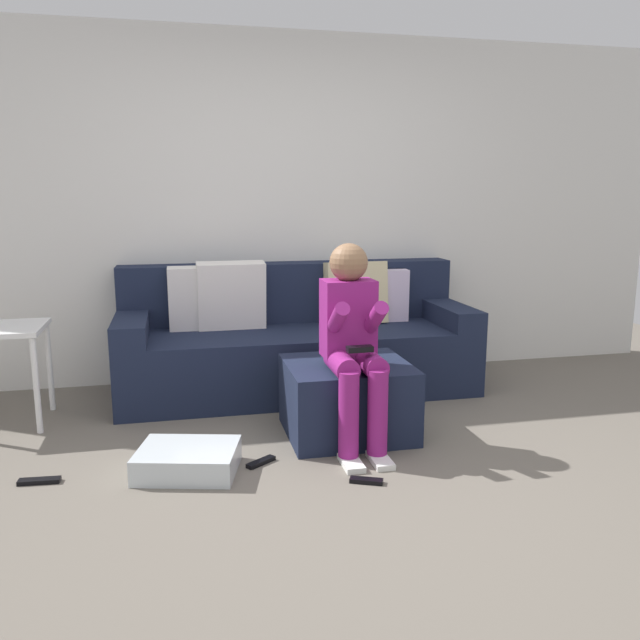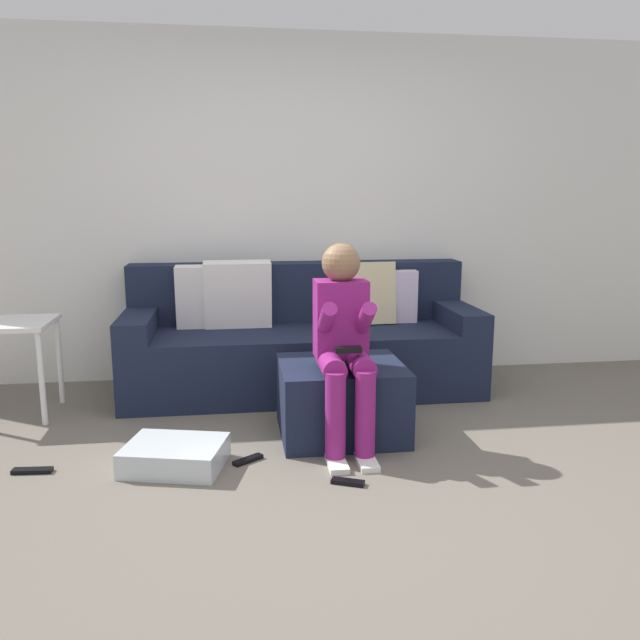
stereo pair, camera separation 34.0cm
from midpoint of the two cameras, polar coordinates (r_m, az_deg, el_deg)
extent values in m
plane|color=#6B6359|center=(3.16, 4.08, -15.34)|extent=(8.30, 8.30, 0.00)
cube|color=silver|center=(4.98, -0.99, 9.75)|extent=(6.38, 0.10, 2.57)
cube|color=#192138|center=(4.65, 0.55, -3.55)|extent=(2.49, 0.90, 0.46)
cube|color=#192138|center=(4.88, -0.02, 2.53)|extent=(2.49, 0.24, 0.44)
cube|color=#192138|center=(4.56, -13.74, -0.29)|extent=(0.22, 0.90, 0.15)
cube|color=#192138|center=(4.88, 13.89, 0.44)|extent=(0.22, 0.90, 0.15)
cube|color=white|center=(4.64, -7.84, 2.02)|extent=(0.45, 0.17, 0.46)
cube|color=white|center=(4.63, -5.22, 2.24)|extent=(0.48, 0.21, 0.49)
cube|color=silver|center=(4.85, 8.27, 2.05)|extent=(0.39, 0.12, 0.39)
cube|color=beige|center=(4.77, 5.90, 2.37)|extent=(0.46, 0.20, 0.47)
cube|color=#192138|center=(3.83, 4.46, -7.04)|extent=(0.72, 0.64, 0.43)
cube|color=#8C1E72|center=(3.62, 4.52, 0.08)|extent=(0.29, 0.21, 0.44)
sphere|color=#8C6647|center=(3.57, 4.60, 5.06)|extent=(0.21, 0.21, 0.21)
cylinder|color=#8C1E72|center=(3.50, 3.75, -3.98)|extent=(0.13, 0.32, 0.13)
cylinder|color=#8C1E72|center=(3.42, 4.25, -8.43)|extent=(0.11, 0.11, 0.46)
cube|color=white|center=(3.46, 4.40, -12.63)|extent=(0.10, 0.22, 0.03)
cylinder|color=#8C1E72|center=(3.48, 3.30, -0.26)|extent=(0.08, 0.34, 0.27)
cylinder|color=#8C1E72|center=(3.53, 6.29, -3.87)|extent=(0.13, 0.32, 0.13)
cylinder|color=#8C1E72|center=(3.46, 6.86, -8.27)|extent=(0.11, 0.11, 0.46)
cube|color=white|center=(3.49, 7.02, -12.43)|extent=(0.10, 0.22, 0.03)
cylinder|color=#8C1E72|center=(3.52, 6.63, -0.29)|extent=(0.08, 0.35, 0.28)
cube|color=black|center=(3.42, 5.36, -2.65)|extent=(0.14, 0.06, 0.03)
cube|color=silver|center=(3.47, -9.95, -11.77)|extent=(0.58, 0.50, 0.13)
cube|color=white|center=(4.42, -23.79, -0.31)|extent=(0.50, 0.49, 0.03)
cylinder|color=white|center=(4.23, -21.35, -4.90)|extent=(0.04, 0.04, 0.59)
cylinder|color=white|center=(4.64, -20.15, -3.45)|extent=(0.04, 0.04, 0.59)
cube|color=black|center=(3.27, 5.54, -14.15)|extent=(0.17, 0.11, 0.02)
cube|color=black|center=(3.51, -3.59, -12.30)|extent=(0.17, 0.14, 0.02)
cube|color=black|center=(3.62, -21.66, -12.34)|extent=(0.20, 0.07, 0.02)
camera|label=1|loc=(0.17, -87.65, 0.46)|focal=36.15mm
camera|label=2|loc=(0.17, 92.35, -0.46)|focal=36.15mm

